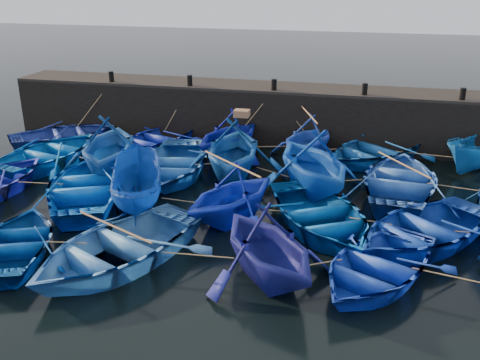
# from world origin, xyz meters

# --- Properties ---
(ground) EXTENTS (120.00, 120.00, 0.00)m
(ground) POSITION_xyz_m (0.00, 0.00, 0.00)
(ground) COLOR black
(ground) RESTS_ON ground
(quay_wall) EXTENTS (26.00, 2.50, 2.50)m
(quay_wall) POSITION_xyz_m (0.00, 10.50, 1.25)
(quay_wall) COLOR black
(quay_wall) RESTS_ON ground
(quay_top) EXTENTS (26.00, 2.50, 0.12)m
(quay_top) POSITION_xyz_m (0.00, 10.50, 2.56)
(quay_top) COLOR black
(quay_top) RESTS_ON quay_wall
(bollard_0) EXTENTS (0.24, 0.24, 0.50)m
(bollard_0) POSITION_xyz_m (-8.00, 9.60, 2.87)
(bollard_0) COLOR black
(bollard_0) RESTS_ON quay_top
(bollard_1) EXTENTS (0.24, 0.24, 0.50)m
(bollard_1) POSITION_xyz_m (-4.00, 9.60, 2.87)
(bollard_1) COLOR black
(bollard_1) RESTS_ON quay_top
(bollard_2) EXTENTS (0.24, 0.24, 0.50)m
(bollard_2) POSITION_xyz_m (0.00, 9.60, 2.87)
(bollard_2) COLOR black
(bollard_2) RESTS_ON quay_top
(bollard_3) EXTENTS (0.24, 0.24, 0.50)m
(bollard_3) POSITION_xyz_m (4.00, 9.60, 2.87)
(bollard_3) COLOR black
(bollard_3) RESTS_ON quay_top
(bollard_4) EXTENTS (0.24, 0.24, 0.50)m
(bollard_4) POSITION_xyz_m (8.00, 9.60, 2.87)
(bollard_4) COLOR black
(bollard_4) RESTS_ON quay_top
(boat_0) EXTENTS (5.92, 5.80, 1.00)m
(boat_0) POSITION_xyz_m (-9.54, 7.40, 0.50)
(boat_0) COLOR navy
(boat_0) RESTS_ON ground
(boat_1) EXTENTS (4.66, 5.48, 0.96)m
(boat_1) POSITION_xyz_m (-5.14, 7.86, 0.48)
(boat_1) COLOR #1428B3
(boat_1) RESTS_ON ground
(boat_2) EXTENTS (4.74, 5.05, 2.14)m
(boat_2) POSITION_xyz_m (-1.54, 7.45, 1.07)
(boat_2) COLOR #061385
(boat_2) RESTS_ON ground
(boat_3) EXTENTS (4.39, 4.70, 2.01)m
(boat_3) POSITION_xyz_m (1.82, 7.92, 1.00)
(boat_3) COLOR blue
(boat_3) RESTS_ON ground
(boat_4) EXTENTS (6.32, 6.53, 1.10)m
(boat_4) POSITION_xyz_m (4.60, 8.35, 0.55)
(boat_4) COLOR #10478A
(boat_4) RESTS_ON ground
(boat_5) EXTENTS (3.74, 4.28, 1.61)m
(boat_5) POSITION_xyz_m (8.76, 8.10, 0.81)
(boat_5) COLOR #115691
(boat_5) RESTS_ON ground
(boat_6) EXTENTS (4.82, 5.96, 1.09)m
(boat_6) POSITION_xyz_m (-8.57, 4.68, 0.55)
(boat_6) COLOR #0553B4
(boat_6) RESTS_ON ground
(boat_7) EXTENTS (5.37, 5.81, 2.53)m
(boat_7) POSITION_xyz_m (-5.58, 4.25, 1.27)
(boat_7) COLOR #154E98
(boat_7) RESTS_ON ground
(boat_8) EXTENTS (4.85, 6.08, 1.13)m
(boat_8) POSITION_xyz_m (-3.11, 4.75, 0.56)
(boat_8) COLOR blue
(boat_8) RESTS_ON ground
(boat_9) EXTENTS (4.79, 5.35, 2.53)m
(boat_9) POSITION_xyz_m (-0.68, 5.02, 1.27)
(boat_9) COLOR #0F488F
(boat_9) RESTS_ON ground
(boat_10) EXTENTS (5.98, 6.21, 2.51)m
(boat_10) POSITION_xyz_m (2.48, 4.31, 1.26)
(boat_10) COLOR blue
(boat_10) RESTS_ON ground
(boat_11) EXTENTS (4.47, 5.92, 1.16)m
(boat_11) POSITION_xyz_m (5.62, 4.88, 0.58)
(boat_11) COLOR #224EA6
(boat_11) RESTS_ON ground
(boat_14) EXTENTS (5.84, 6.61, 1.14)m
(boat_14) POSITION_xyz_m (-5.24, 1.65, 0.57)
(boat_14) COLOR blue
(boat_14) RESTS_ON ground
(boat_15) EXTENTS (3.22, 4.76, 1.72)m
(boat_15) POSITION_xyz_m (-3.16, 1.34, 0.86)
(boat_15) COLOR navy
(boat_15) RESTS_ON ground
(boat_16) EXTENTS (4.72, 4.92, 2.00)m
(boat_16) POSITION_xyz_m (0.20, 1.23, 1.00)
(boat_16) COLOR #0A1FAE
(boat_16) RESTS_ON ground
(boat_17) EXTENTS (5.93, 6.45, 1.09)m
(boat_17) POSITION_xyz_m (3.06, 1.30, 0.55)
(boat_17) COLOR navy
(boat_17) RESTS_ON ground
(boat_18) EXTENTS (6.29, 6.44, 1.09)m
(boat_18) POSITION_xyz_m (6.12, 1.11, 0.55)
(boat_18) COLOR #0D349D
(boat_18) RESTS_ON ground
(boat_21) EXTENTS (4.35, 5.04, 0.88)m
(boat_21) POSITION_xyz_m (-5.19, -2.34, 0.44)
(boat_21) COLOR navy
(boat_21) RESTS_ON ground
(boat_22) EXTENTS (5.88, 6.67, 1.15)m
(boat_22) POSITION_xyz_m (-2.21, -2.16, 0.57)
(boat_22) COLOR blue
(boat_22) RESTS_ON ground
(boat_23) EXTENTS (5.34, 5.41, 2.16)m
(boat_23) POSITION_xyz_m (2.01, -1.97, 1.08)
(boat_23) COLOR navy
(boat_23) RESTS_ON ground
(boat_24) EXTENTS (5.01, 5.63, 0.97)m
(boat_24) POSITION_xyz_m (4.80, -1.35, 0.48)
(boat_24) COLOR #1639BE
(boat_24) RESTS_ON ground
(wooden_crate) EXTENTS (0.57, 0.43, 0.26)m
(wooden_crate) POSITION_xyz_m (-0.38, 5.02, 2.66)
(wooden_crate) COLOR brown
(wooden_crate) RESTS_ON boat_9
(mooring_ropes) EXTENTS (18.34, 11.94, 2.10)m
(mooring_ropes) POSITION_xyz_m (-0.14, 4.95, 0.87)
(mooring_ropes) COLOR tan
(mooring_ropes) RESTS_ON ground
(loose_oars) EXTENTS (10.09, 12.16, 0.92)m
(loose_oars) POSITION_xyz_m (1.36, 2.97, 1.61)
(loose_oars) COLOR #99724C
(loose_oars) RESTS_ON ground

